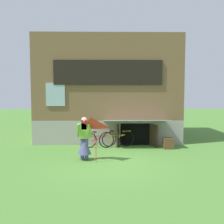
# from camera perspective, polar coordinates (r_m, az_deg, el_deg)

# --- Properties ---
(ground_plane) EXTENTS (60.00, 60.00, 0.00)m
(ground_plane) POSITION_cam_1_polar(r_m,az_deg,el_deg) (9.40, -0.86, -11.29)
(ground_plane) COLOR #4C7F33
(log_house) EXTENTS (7.36, 5.88, 5.40)m
(log_house) POSITION_cam_1_polar(r_m,az_deg,el_deg) (14.43, -0.92, 5.05)
(log_house) COLOR #9E998E
(log_house) RESTS_ON ground_plane
(person) EXTENTS (0.61, 0.52, 1.63)m
(person) POSITION_cam_1_polar(r_m,az_deg,el_deg) (9.59, -6.30, -6.79)
(person) COLOR #474C75
(person) RESTS_ON ground_plane
(kite) EXTENTS (0.97, 0.99, 1.56)m
(kite) POSITION_cam_1_polar(r_m,az_deg,el_deg) (8.94, -4.77, -3.72)
(kite) COLOR red
(kite) RESTS_ON ground_plane
(bicycle_yellow) EXTENTS (1.67, 0.55, 0.79)m
(bicycle_yellow) POSITION_cam_1_polar(r_m,az_deg,el_deg) (11.81, 1.07, -6.13)
(bicycle_yellow) COLOR black
(bicycle_yellow) RESTS_ON ground_plane
(bicycle_red) EXTENTS (1.60, 0.45, 0.75)m
(bicycle_red) POSITION_cam_1_polar(r_m,az_deg,el_deg) (11.79, -2.91, -6.24)
(bicycle_red) COLOR black
(bicycle_red) RESTS_ON ground_plane
(wooden_crate) EXTENTS (0.45, 0.38, 0.49)m
(wooden_crate) POSITION_cam_1_polar(r_m,az_deg,el_deg) (11.78, 12.64, -6.95)
(wooden_crate) COLOR brown
(wooden_crate) RESTS_ON ground_plane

